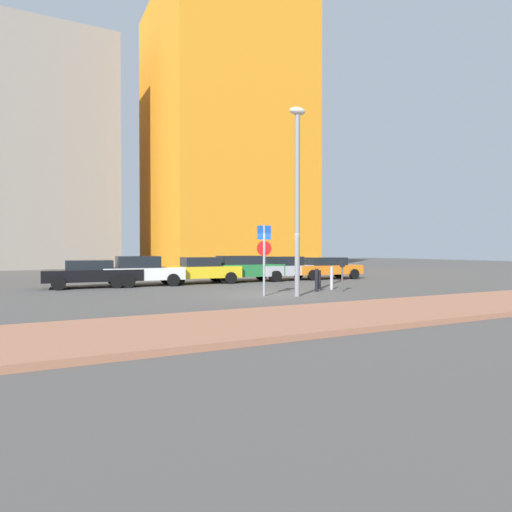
% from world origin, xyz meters
% --- Properties ---
extents(ground_plane, '(120.00, 120.00, 0.00)m').
position_xyz_m(ground_plane, '(0.00, 0.00, 0.00)').
color(ground_plane, '#4C4947').
extents(sidewalk_brick, '(40.00, 3.99, 0.14)m').
position_xyz_m(sidewalk_brick, '(0.00, -6.19, 0.07)').
color(sidewalk_brick, '#9E664C').
rests_on(sidewalk_brick, ground).
extents(parked_car_black, '(4.62, 2.19, 1.34)m').
position_xyz_m(parked_car_black, '(-5.98, 6.81, 0.71)').
color(parked_car_black, black).
rests_on(parked_car_black, ground).
extents(parked_car_white, '(4.09, 2.16, 1.52)m').
position_xyz_m(parked_car_white, '(-3.62, 6.70, 0.79)').
color(parked_car_white, white).
rests_on(parked_car_white, ground).
extents(parked_car_yellow, '(4.30, 2.18, 1.44)m').
position_xyz_m(parked_car_yellow, '(-0.40, 6.83, 0.74)').
color(parked_car_yellow, gold).
rests_on(parked_car_yellow, ground).
extents(parked_car_green, '(4.50, 2.18, 1.50)m').
position_xyz_m(parked_car_green, '(2.24, 6.96, 0.79)').
color(parked_car_green, '#237238').
rests_on(parked_car_green, ground).
extents(parked_car_silver, '(4.30, 2.15, 1.44)m').
position_xyz_m(parked_car_silver, '(5.12, 6.85, 0.74)').
color(parked_car_silver, '#B7BABF').
rests_on(parked_car_silver, ground).
extents(parked_car_orange, '(4.54, 2.16, 1.36)m').
position_xyz_m(parked_car_orange, '(7.89, 6.71, 0.73)').
color(parked_car_orange, orange).
rests_on(parked_car_orange, ground).
extents(parking_sign_post, '(0.59, 0.17, 2.84)m').
position_xyz_m(parking_sign_post, '(-0.31, -0.38, 1.78)').
color(parking_sign_post, gray).
rests_on(parking_sign_post, ground).
extents(parking_meter, '(0.18, 0.14, 1.37)m').
position_xyz_m(parking_meter, '(3.64, -0.32, 0.89)').
color(parking_meter, '#4C4C51').
rests_on(parking_meter, ground).
extents(street_lamp, '(0.70, 0.36, 7.46)m').
position_xyz_m(street_lamp, '(0.80, -1.09, 4.36)').
color(street_lamp, gray).
rests_on(street_lamp, ground).
extents(traffic_bollard_near, '(0.15, 0.15, 1.01)m').
position_xyz_m(traffic_bollard_near, '(2.61, 0.17, 0.50)').
color(traffic_bollard_near, black).
rests_on(traffic_bollard_near, ground).
extents(traffic_bollard_mid, '(0.17, 0.17, 0.89)m').
position_xyz_m(traffic_bollard_mid, '(3.41, 1.10, 0.44)').
color(traffic_bollard_mid, black).
rests_on(traffic_bollard_mid, ground).
extents(traffic_bollard_far, '(0.13, 0.13, 1.06)m').
position_xyz_m(traffic_bollard_far, '(3.78, 0.64, 0.53)').
color(traffic_bollard_far, '#B7B7BC').
rests_on(traffic_bollard_far, ground).
extents(building_colorful_midrise, '(14.91, 16.28, 28.74)m').
position_xyz_m(building_colorful_midrise, '(10.13, 28.82, 14.37)').
color(building_colorful_midrise, orange).
rests_on(building_colorful_midrise, ground).
extents(building_under_construction, '(14.24, 12.09, 23.07)m').
position_xyz_m(building_under_construction, '(-8.06, 34.20, 11.54)').
color(building_under_construction, gray).
rests_on(building_under_construction, ground).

